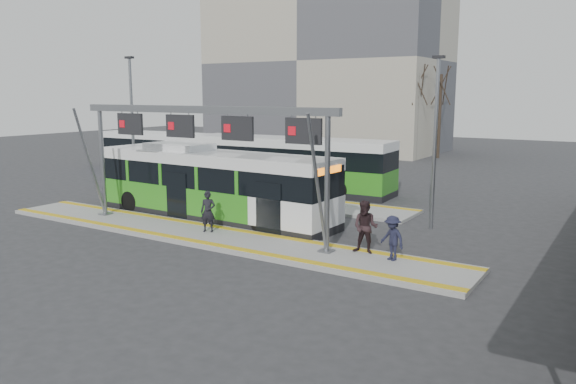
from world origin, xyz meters
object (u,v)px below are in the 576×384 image
at_px(hero_bus, 212,185).
at_px(passenger_a, 208,212).
at_px(passenger_c, 392,238).
at_px(gantry, 201,132).
at_px(passenger_b, 366,227).

relative_size(hero_bus, passenger_a, 7.41).
xyz_separation_m(passenger_a, passenger_c, (8.02, 0.27, -0.07)).
distance_m(hero_bus, passenger_c, 10.24).
height_order(gantry, passenger_a, gantry).
xyz_separation_m(gantry, passenger_a, (0.24, 0.06, -3.29)).
bearing_deg(gantry, hero_bus, 122.54).
relative_size(gantry, passenger_b, 6.78).
xyz_separation_m(passenger_b, passenger_c, (1.15, -0.31, -0.18)).
distance_m(passenger_b, passenger_c, 1.20).
xyz_separation_m(hero_bus, passenger_c, (9.95, -2.33, -0.66)).
relative_size(gantry, hero_bus, 1.02).
height_order(hero_bus, passenger_b, hero_bus).
xyz_separation_m(gantry, hero_bus, (-1.69, 2.65, -2.71)).
bearing_deg(hero_bus, passenger_a, -51.42).
height_order(hero_bus, passenger_c, hero_bus).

